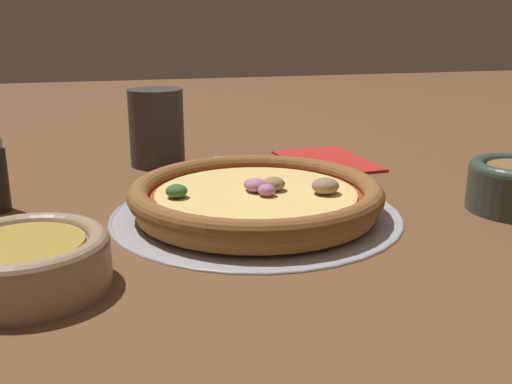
% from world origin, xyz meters
% --- Properties ---
extents(ground_plane, '(3.00, 3.00, 0.00)m').
position_xyz_m(ground_plane, '(0.00, 0.00, 0.00)').
color(ground_plane, brown).
extents(pizza_tray, '(0.32, 0.32, 0.01)m').
position_xyz_m(pizza_tray, '(0.00, 0.00, 0.00)').
color(pizza_tray, '#9E9EA3').
rests_on(pizza_tray, ground_plane).
extents(pizza, '(0.28, 0.28, 0.04)m').
position_xyz_m(pizza, '(0.00, 0.00, 0.02)').
color(pizza, '#BC7F42').
rests_on(pizza, pizza_tray).
extents(bowl_near, '(0.13, 0.13, 0.04)m').
position_xyz_m(bowl_near, '(0.13, -0.22, 0.02)').
color(bowl_near, '#9E8466').
rests_on(bowl_near, ground_plane).
extents(drinking_cup, '(0.08, 0.08, 0.11)m').
position_xyz_m(drinking_cup, '(-0.26, -0.08, 0.06)').
color(drinking_cup, '#383333').
rests_on(drinking_cup, ground_plane).
extents(napkin, '(0.18, 0.13, 0.01)m').
position_xyz_m(napkin, '(-0.21, 0.17, 0.00)').
color(napkin, '#B2231E').
rests_on(napkin, ground_plane).
extents(fork, '(0.05, 0.17, 0.00)m').
position_xyz_m(fork, '(-0.26, 0.08, 0.00)').
color(fork, '#B7B7BC').
rests_on(fork, ground_plane).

